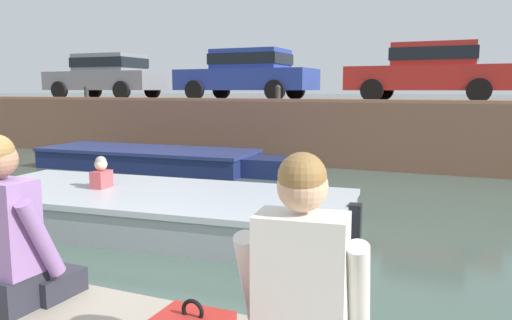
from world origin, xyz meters
TOP-DOWN VIEW (x-y plane):
  - ground_plane at (0.00, 5.02)m, footprint 400.00×400.00m
  - far_quay_wall at (0.00, 13.03)m, footprint 60.00×6.00m
  - far_wall_coping at (0.00, 10.15)m, footprint 60.00×0.24m
  - boat_moored_west_navy at (-4.46, 8.16)m, footprint 6.71×2.17m
  - motorboat_passing at (-1.75, 3.64)m, footprint 7.05×2.79m
  - car_leftmost_grey at (-9.14, 12.07)m, footprint 4.26×2.10m
  - car_left_inner_blue at (-3.70, 12.06)m, footprint 4.34×1.99m
  - car_centre_red at (1.69, 12.06)m, footprint 4.19×2.01m
  - mooring_bollard_west at (-8.53, 10.28)m, footprint 0.15×0.15m
  - mooring_bollard_mid at (-2.01, 10.28)m, footprint 0.15×0.15m
  - person_seated_right at (0.47, -0.39)m, footprint 0.54×0.53m
  - person_seated_middle at (2.18, -0.46)m, footprint 0.56×0.56m

SIDE VIEW (x-z plane):
  - ground_plane at x=0.00m, z-range 0.00..0.00m
  - boat_moored_west_navy at x=-4.46m, z-range 0.00..0.51m
  - motorboat_passing at x=-1.75m, z-range -0.24..0.76m
  - far_quay_wall at x=0.00m, z-range 0.00..1.67m
  - person_seated_right at x=0.47m, z-range 0.69..1.66m
  - person_seated_middle at x=2.18m, z-range 0.69..1.66m
  - far_wall_coping at x=0.00m, z-range 1.67..1.75m
  - mooring_bollard_west at x=-8.53m, z-range 1.69..2.13m
  - mooring_bollard_mid at x=-2.01m, z-range 1.69..2.13m
  - car_left_inner_blue at x=-3.70m, z-range 1.75..3.29m
  - car_centre_red at x=1.69m, z-range 1.75..3.29m
  - car_leftmost_grey at x=-9.14m, z-range 1.75..3.29m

